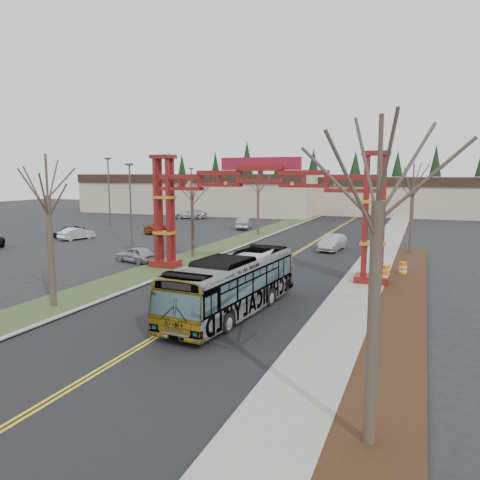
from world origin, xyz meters
The scene contains 33 objects.
ground centered at (0.00, 0.00, 0.00)m, with size 200.00×200.00×0.00m, color black.
road centered at (0.00, 25.00, 0.01)m, with size 12.00×110.00×0.02m, color black.
lane_line_left centered at (-0.12, 25.00, 0.03)m, with size 0.12×100.00×0.01m, color gold.
lane_line_right centered at (0.12, 25.00, 0.03)m, with size 0.12×100.00×0.01m, color gold.
curb_right centered at (6.15, 25.00, 0.07)m, with size 0.30×110.00×0.15m, color #9D9D98.
sidewalk_right centered at (7.60, 25.00, 0.08)m, with size 2.60×110.00×0.14m, color gray.
landscape_strip centered at (10.20, 10.00, 0.06)m, with size 2.60×50.00×0.12m, color #321B10.
grass_median centered at (-8.00, 25.00, 0.04)m, with size 4.00×110.00×0.08m, color #314A25.
curb_left centered at (-6.15, 25.00, 0.07)m, with size 0.30×110.00×0.15m, color #9D9D98.
gateway_arch centered at (0.00, 18.00, 5.98)m, with size 18.20×1.60×8.90m.
retail_building_west centered at (-30.00, 71.96, 3.76)m, with size 46.00×22.30×7.50m.
retail_building_east centered at (10.00, 79.95, 3.51)m, with size 38.00×20.30×7.00m.
conifer_treeline centered at (0.25, 92.00, 6.49)m, with size 116.10×5.60×13.00m.
transit_bus centered at (1.87, 8.36, 1.57)m, with size 2.64×11.27×3.14m, color #AFB2B7.
silver_sedan centered at (2.89, 31.34, 0.79)m, with size 1.68×4.81×1.59m, color #A5A8AD.
parked_car_near_a centered at (-11.38, 18.94, 0.68)m, with size 1.61×4.00×1.36m, color #A5A9AC.
parked_car_near_b centered at (-25.83, 28.40, 0.68)m, with size 1.45×4.16×1.37m, color white.
parked_car_mid_a centered at (-20.39, 37.00, 0.62)m, with size 1.75×4.30×1.25m, color #853912.
parked_car_mid_b centered at (-28.21, 29.85, 0.70)m, with size 1.65×4.11×1.40m, color navy.
parked_car_far_a centered at (-11.84, 45.35, 0.76)m, with size 1.62×4.64×1.53m, color #969A9C.
parked_car_far_b centered at (-25.80, 56.27, 0.77)m, with size 2.55×5.52×1.53m, color silver.
bare_tree_median_near centered at (-8.00, 5.80, 6.19)m, with size 3.41×3.41×8.48m.
bare_tree_median_mid centered at (-8.00, 22.79, 5.54)m, with size 2.95×2.95×7.53m.
bare_tree_median_far centered at (-8.00, 40.28, 5.43)m, with size 3.11×3.11×7.52m.
bare_tree_right_near centered at (10.00, -1.72, 6.62)m, with size 3.28×3.28×8.84m.
bare_tree_right_far centered at (10.00, 32.35, 6.20)m, with size 3.40×3.40×8.48m.
light_pole_near centered at (-17.38, 26.99, 4.94)m, with size 0.74×0.37×8.54m.
light_pole_mid centered at (-31.79, 42.48, 5.69)m, with size 0.85×0.43×9.83m.
light_pole_far centered at (-24.38, 54.14, 4.90)m, with size 0.73×0.37×8.47m.
street_sign centered at (8.74, 12.43, 1.44)m, with size 0.45×0.13×2.00m.
barrel_south centered at (8.80, 17.93, 0.51)m, with size 0.55×0.55×1.02m.
barrel_mid centered at (8.75, 20.55, 0.44)m, with size 0.48×0.48×0.89m.
barrel_north centered at (9.85, 21.69, 0.51)m, with size 0.55×0.55×1.02m.
Camera 1 is at (11.10, -14.04, 7.33)m, focal length 35.00 mm.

